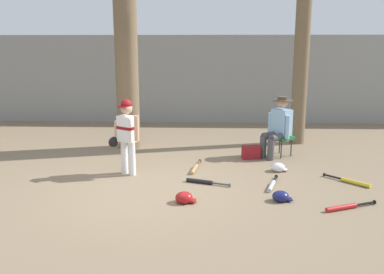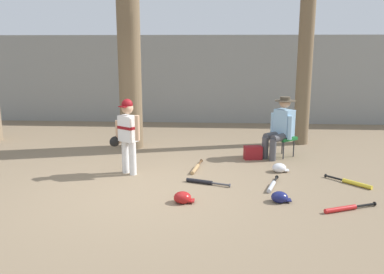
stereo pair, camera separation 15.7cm
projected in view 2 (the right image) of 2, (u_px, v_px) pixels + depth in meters
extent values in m
plane|color=#7F6B51|center=(143.00, 191.00, 6.29)|extent=(60.00, 60.00, 0.00)
cube|color=gray|center=(179.00, 79.00, 11.84)|extent=(18.00, 0.36, 2.46)
cone|color=brown|center=(132.00, 147.00, 9.04)|extent=(0.78, 0.78, 0.29)
cylinder|color=brown|center=(308.00, 10.00, 8.76)|extent=(0.33, 0.33, 5.83)
cone|color=brown|center=(300.00, 143.00, 9.39)|extent=(0.45, 0.45, 0.20)
cylinder|color=white|center=(133.00, 158.00, 7.05)|extent=(0.12, 0.12, 0.58)
cylinder|color=white|center=(125.00, 157.00, 7.15)|extent=(0.12, 0.12, 0.58)
cube|color=white|center=(128.00, 128.00, 6.99)|extent=(0.36, 0.33, 0.44)
cube|color=maroon|center=(128.00, 127.00, 6.98)|extent=(0.37, 0.34, 0.05)
sphere|color=tan|center=(127.00, 108.00, 6.91)|extent=(0.20, 0.20, 0.20)
sphere|color=maroon|center=(127.00, 104.00, 6.90)|extent=(0.19, 0.19, 0.19)
cube|color=maroon|center=(123.00, 107.00, 6.84)|extent=(0.17, 0.16, 0.02)
cylinder|color=tan|center=(137.00, 128.00, 6.82)|extent=(0.11, 0.11, 0.42)
cylinder|color=tan|center=(118.00, 132.00, 7.10)|extent=(0.11, 0.11, 0.40)
ellipsoid|color=black|center=(115.00, 141.00, 7.10)|extent=(0.22, 0.25, 0.18)
cube|color=#196B2D|center=(283.00, 138.00, 8.20)|extent=(0.56, 0.56, 0.06)
cylinder|color=#333338|center=(283.00, 150.00, 8.03)|extent=(0.02, 0.02, 0.38)
cylinder|color=#333338|center=(272.00, 147.00, 8.27)|extent=(0.02, 0.02, 0.38)
cylinder|color=#333338|center=(294.00, 147.00, 8.21)|extent=(0.02, 0.02, 0.38)
cylinder|color=#333338|center=(282.00, 145.00, 8.44)|extent=(0.02, 0.02, 0.38)
cylinder|color=#47474C|center=(273.00, 150.00, 7.92)|extent=(0.13, 0.13, 0.43)
cylinder|color=#47474C|center=(265.00, 148.00, 8.08)|extent=(0.13, 0.13, 0.43)
cylinder|color=#47474C|center=(280.00, 138.00, 7.99)|extent=(0.40, 0.37, 0.15)
cylinder|color=#47474C|center=(273.00, 136.00, 8.15)|extent=(0.40, 0.37, 0.15)
cube|color=#8CB7D8|center=(284.00, 123.00, 8.13)|extent=(0.41, 0.43, 0.52)
cylinder|color=#8CB7D8|center=(290.00, 128.00, 7.92)|extent=(0.13, 0.13, 0.46)
cylinder|color=#8CB7D8|center=(273.00, 124.00, 8.27)|extent=(0.13, 0.13, 0.46)
sphere|color=tan|center=(285.00, 102.00, 8.04)|extent=(0.22, 0.22, 0.22)
cylinder|color=#4C4233|center=(285.00, 101.00, 8.04)|extent=(0.40, 0.40, 0.02)
cylinder|color=#4C4233|center=(285.00, 99.00, 8.03)|extent=(0.20, 0.20, 0.09)
cube|color=maroon|center=(253.00, 153.00, 8.05)|extent=(0.37, 0.24, 0.26)
cylinder|color=yellow|center=(357.00, 184.00, 6.52)|extent=(0.38, 0.39, 0.07)
cylinder|color=black|center=(334.00, 178.00, 6.82)|extent=(0.25, 0.25, 0.03)
cylinder|color=black|center=(326.00, 176.00, 6.94)|extent=(0.05, 0.05, 0.06)
cylinder|color=#B7BCC6|center=(271.00, 187.00, 6.39)|extent=(0.19, 0.44, 0.07)
cylinder|color=black|center=(275.00, 180.00, 6.73)|extent=(0.12, 0.29, 0.03)
cylinder|color=black|center=(277.00, 177.00, 6.86)|extent=(0.06, 0.03, 0.06)
cylinder|color=red|center=(340.00, 209.00, 5.52)|extent=(0.48, 0.25, 0.07)
cylinder|color=black|center=(365.00, 205.00, 5.65)|extent=(0.31, 0.16, 0.03)
cylinder|color=black|center=(375.00, 204.00, 5.71)|extent=(0.04, 0.06, 0.06)
cylinder|color=tan|center=(195.00, 169.00, 7.30)|extent=(0.14, 0.49, 0.07)
cylinder|color=brown|center=(200.00, 163.00, 7.69)|extent=(0.08, 0.32, 0.03)
cylinder|color=brown|center=(201.00, 161.00, 7.84)|extent=(0.06, 0.02, 0.06)
cylinder|color=black|center=(199.00, 181.00, 6.65)|extent=(0.44, 0.20, 0.07)
cylinder|color=#4C4C51|center=(221.00, 184.00, 6.51)|extent=(0.29, 0.12, 0.03)
cylinder|color=#4C4C51|center=(230.00, 185.00, 6.46)|extent=(0.03, 0.06, 0.06)
ellipsoid|color=silver|center=(279.00, 168.00, 7.24)|extent=(0.25, 0.22, 0.17)
cube|color=silver|center=(286.00, 170.00, 7.24)|extent=(0.10, 0.12, 0.02)
ellipsoid|color=#A81919|center=(182.00, 198.00, 5.82)|extent=(0.25, 0.23, 0.17)
cube|color=#A81919|center=(191.00, 200.00, 5.82)|extent=(0.10, 0.13, 0.02)
ellipsoid|color=navy|center=(280.00, 197.00, 5.85)|extent=(0.24, 0.22, 0.16)
cube|color=navy|center=(288.00, 200.00, 5.85)|extent=(0.10, 0.12, 0.02)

